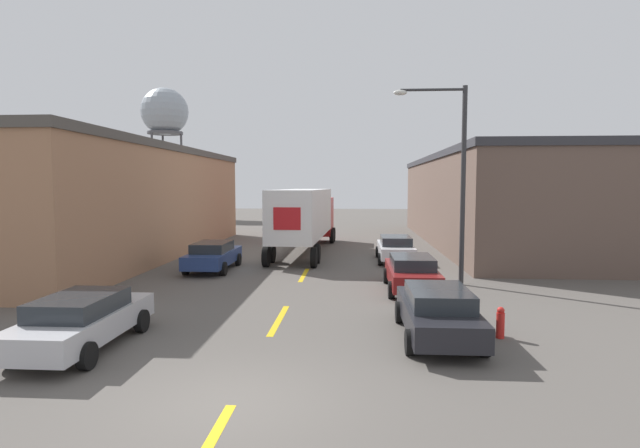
# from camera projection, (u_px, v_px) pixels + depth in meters

# --- Properties ---
(ground_plane) EXTENTS (160.00, 160.00, 0.00)m
(ground_plane) POSITION_uv_depth(u_px,v_px,m) (232.00, 404.00, 9.44)
(ground_plane) COLOR #56514C
(road_centerline) EXTENTS (0.20, 19.02, 0.01)m
(road_centerline) POSITION_uv_depth(u_px,v_px,m) (279.00, 320.00, 15.39)
(road_centerline) COLOR gold
(road_centerline) RESTS_ON ground_plane
(warehouse_left) EXTENTS (13.87, 25.66, 6.45)m
(warehouse_left) POSITION_uv_depth(u_px,v_px,m) (72.00, 201.00, 29.69)
(warehouse_left) COLOR #9E7051
(warehouse_left) RESTS_ON ground_plane
(warehouse_right) EXTENTS (12.32, 28.14, 6.28)m
(warehouse_right) POSITION_uv_depth(u_px,v_px,m) (514.00, 200.00, 35.52)
(warehouse_right) COLOR brown
(warehouse_right) RESTS_ON ground_plane
(semi_truck) EXTENTS (3.25, 13.83, 3.91)m
(semi_truck) POSITION_uv_depth(u_px,v_px,m) (306.00, 214.00, 30.97)
(semi_truck) COLOR #B21919
(semi_truck) RESTS_ON ground_plane
(parked_car_right_mid) EXTENTS (2.00, 4.69, 1.39)m
(parked_car_right_mid) POSITION_uv_depth(u_px,v_px,m) (412.00, 272.00, 19.61)
(parked_car_right_mid) COLOR maroon
(parked_car_right_mid) RESTS_ON ground_plane
(parked_car_right_near) EXTENTS (2.00, 4.69, 1.39)m
(parked_car_right_near) POSITION_uv_depth(u_px,v_px,m) (438.00, 311.00, 13.50)
(parked_car_right_near) COLOR black
(parked_car_right_near) RESTS_ON ground_plane
(parked_car_left_far) EXTENTS (2.00, 4.69, 1.39)m
(parked_car_left_far) POSITION_uv_depth(u_px,v_px,m) (213.00, 255.00, 24.38)
(parked_car_left_far) COLOR navy
(parked_car_left_far) RESTS_ON ground_plane
(parked_car_left_near) EXTENTS (2.00, 4.69, 1.39)m
(parked_car_left_near) POSITION_uv_depth(u_px,v_px,m) (82.00, 320.00, 12.64)
(parked_car_left_near) COLOR #B2B2B7
(parked_car_left_near) RESTS_ON ground_plane
(parked_car_right_far) EXTENTS (2.00, 4.69, 1.39)m
(parked_car_right_far) POSITION_uv_depth(u_px,v_px,m) (395.00, 248.00, 27.22)
(parked_car_right_far) COLOR silver
(parked_car_right_far) RESTS_ON ground_plane
(water_tower) EXTENTS (6.02, 6.02, 16.71)m
(water_tower) POSITION_uv_depth(u_px,v_px,m) (165.00, 113.00, 64.41)
(water_tower) COLOR #47474C
(water_tower) RESTS_ON ground_plane
(street_lamp) EXTENTS (2.99, 0.32, 8.19)m
(street_lamp) POSITION_uv_depth(u_px,v_px,m) (454.00, 170.00, 20.52)
(street_lamp) COLOR #2D2D30
(street_lamp) RESTS_ON ground_plane
(fire_hydrant) EXTENTS (0.22, 0.22, 0.86)m
(fire_hydrant) POSITION_uv_depth(u_px,v_px,m) (500.00, 323.00, 13.53)
(fire_hydrant) COLOR red
(fire_hydrant) RESTS_ON ground_plane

